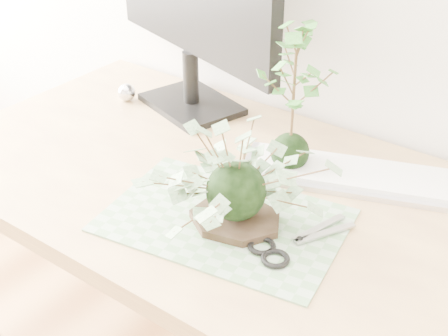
{
  "coord_description": "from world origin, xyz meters",
  "views": [
    {
      "loc": [
        0.57,
        0.37,
        1.43
      ],
      "look_at": [
        0.0,
        1.14,
        0.84
      ],
      "focal_mm": 50.0,
      "sensor_mm": 36.0,
      "label": 1
    }
  ],
  "objects_px": {
    "desk": "(289,245)",
    "ivy_kokedama": "(236,166)",
    "maple_kokedama": "(296,63)",
    "keyboard": "(365,176)"
  },
  "relations": [
    {
      "from": "desk",
      "to": "keyboard",
      "type": "xyz_separation_m",
      "value": [
        0.07,
        0.17,
        0.1
      ]
    },
    {
      "from": "ivy_kokedama",
      "to": "maple_kokedama",
      "type": "bearing_deg",
      "value": 95.98
    },
    {
      "from": "desk",
      "to": "keyboard",
      "type": "distance_m",
      "value": 0.21
    },
    {
      "from": "ivy_kokedama",
      "to": "maple_kokedama",
      "type": "relative_size",
      "value": 0.96
    },
    {
      "from": "desk",
      "to": "ivy_kokedama",
      "type": "xyz_separation_m",
      "value": [
        -0.06,
        -0.1,
        0.21
      ]
    },
    {
      "from": "ivy_kokedama",
      "to": "maple_kokedama",
      "type": "xyz_separation_m",
      "value": [
        -0.02,
        0.23,
        0.11
      ]
    },
    {
      "from": "maple_kokedama",
      "to": "keyboard",
      "type": "relative_size",
      "value": 0.64
    },
    {
      "from": "ivy_kokedama",
      "to": "desk",
      "type": "bearing_deg",
      "value": 61.73
    },
    {
      "from": "desk",
      "to": "maple_kokedama",
      "type": "height_order",
      "value": "maple_kokedama"
    },
    {
      "from": "desk",
      "to": "maple_kokedama",
      "type": "relative_size",
      "value": 4.75
    }
  ]
}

